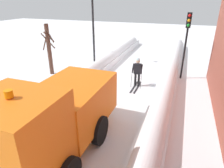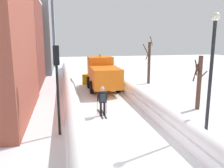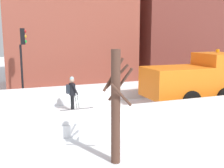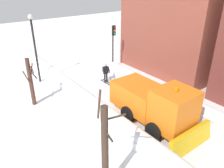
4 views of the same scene
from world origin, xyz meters
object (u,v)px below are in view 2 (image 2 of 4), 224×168
at_px(traffic_light_pole, 57,73).
at_px(street_lamp, 212,60).
at_px(plow_truck, 103,74).
at_px(bare_tree_near, 199,82).
at_px(skier, 103,99).
at_px(bare_tree_mid, 149,62).

bearing_deg(traffic_light_pole, street_lamp, -11.08).
bearing_deg(plow_truck, street_lamp, -72.02).
bearing_deg(bare_tree_near, skier, 179.70).
relative_size(skier, bare_tree_mid, 0.38).
relative_size(street_lamp, bare_tree_mid, 1.20).
bearing_deg(traffic_light_pole, plow_truck, 67.58).
distance_m(plow_truck, bare_tree_near, 8.55).
bearing_deg(plow_truck, bare_tree_mid, 22.54).
bearing_deg(bare_tree_near, traffic_light_pole, -166.18).
bearing_deg(skier, bare_tree_near, -0.30).
xyz_separation_m(plow_truck, street_lamp, (3.38, -10.41, 2.12)).
bearing_deg(plow_truck, traffic_light_pole, -112.42).
bearing_deg(skier, plow_truck, 80.01).
relative_size(traffic_light_pole, bare_tree_near, 1.22).
bearing_deg(street_lamp, skier, 141.80).
xyz_separation_m(traffic_light_pole, street_lamp, (7.10, -1.39, 0.59)).
relative_size(skier, bare_tree_near, 0.52).
height_order(skier, street_lamp, street_lamp).
height_order(traffic_light_pole, street_lamp, street_lamp).
xyz_separation_m(street_lamp, bare_tree_mid, (1.78, 12.55, -1.39)).
bearing_deg(street_lamp, plow_truck, 107.98).
distance_m(skier, bare_tree_mid, 11.04).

